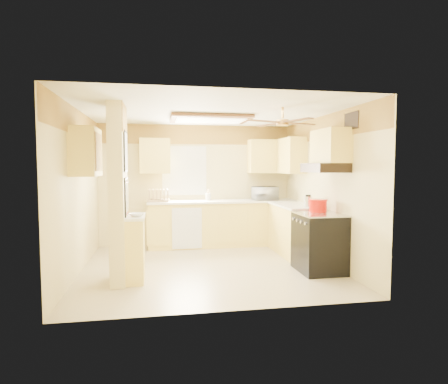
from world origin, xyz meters
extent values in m
plane|color=tan|center=(0.00, 0.00, 0.00)|extent=(4.00, 4.00, 0.00)
plane|color=white|center=(0.00, 0.00, 2.50)|extent=(4.00, 4.00, 0.00)
plane|color=#E2CF8A|center=(0.00, 1.90, 1.25)|extent=(4.00, 0.00, 4.00)
plane|color=#E2CF8A|center=(0.00, -1.90, 1.25)|extent=(4.00, 0.00, 4.00)
plane|color=#E2CF8A|center=(-2.00, 0.00, 1.25)|extent=(0.00, 3.80, 3.80)
plane|color=#E2CF8A|center=(2.00, 0.00, 1.25)|extent=(0.00, 3.80, 3.80)
cube|color=gold|center=(0.00, 1.88, 2.30)|extent=(4.00, 0.02, 0.40)
cube|color=#E2CF8A|center=(-1.35, -0.55, 1.25)|extent=(0.20, 0.70, 2.50)
cube|color=#F6D96D|center=(-1.13, -0.55, 0.45)|extent=(0.25, 0.55, 0.90)
cube|color=white|center=(-1.13, -0.55, 0.92)|extent=(0.28, 0.58, 0.04)
cube|color=#F6D96D|center=(0.50, 1.60, 0.45)|extent=(3.00, 0.60, 0.90)
cube|color=#F6D96D|center=(1.70, 0.60, 0.45)|extent=(0.60, 1.40, 0.90)
cube|color=white|center=(0.50, 1.59, 0.92)|extent=(3.04, 0.64, 0.04)
cube|color=white|center=(1.69, 0.60, 0.92)|extent=(0.64, 1.44, 0.04)
cube|color=white|center=(-0.25, 1.29, 0.43)|extent=(0.58, 0.02, 0.80)
cube|color=white|center=(-0.25, 1.89, 1.55)|extent=(0.92, 0.02, 1.02)
cube|color=white|center=(-0.25, 1.89, 1.55)|extent=(0.80, 0.02, 0.90)
cube|color=#F6D96D|center=(-0.85, 1.72, 1.85)|extent=(0.60, 0.35, 0.70)
cube|color=#F6D96D|center=(1.55, 1.72, 1.85)|extent=(0.90, 0.35, 0.70)
cube|color=#F6D96D|center=(1.82, 1.25, 1.85)|extent=(0.35, 1.00, 0.70)
cube|color=#F6D96D|center=(-1.82, -0.25, 1.85)|extent=(0.35, 0.75, 0.70)
cube|color=#F6D96D|center=(1.82, -0.55, 1.95)|extent=(0.35, 0.76, 0.52)
cube|color=black|center=(1.67, -0.55, 0.45)|extent=(0.65, 0.76, 0.90)
cube|color=silver|center=(1.67, -0.55, 0.91)|extent=(0.66, 0.77, 0.02)
cylinder|color=silver|center=(1.34, -0.80, 0.80)|extent=(0.03, 0.05, 0.05)
cylinder|color=silver|center=(1.34, -0.63, 0.80)|extent=(0.03, 0.05, 0.05)
cylinder|color=silver|center=(1.34, -0.47, 0.80)|extent=(0.03, 0.05, 0.05)
cylinder|color=silver|center=(1.34, -0.30, 0.80)|extent=(0.03, 0.05, 0.05)
cube|color=black|center=(1.74, -0.55, 1.62)|extent=(0.50, 0.76, 0.14)
cube|color=black|center=(-1.24, -0.55, 1.85)|extent=(0.02, 0.42, 0.57)
cube|color=white|center=(-1.23, -0.55, 1.85)|extent=(0.01, 0.37, 0.52)
cube|color=black|center=(-1.24, -0.55, 1.20)|extent=(0.02, 0.42, 0.57)
cube|color=yellow|center=(-1.23, -0.55, 1.20)|extent=(0.01, 0.37, 0.52)
cube|color=brown|center=(0.10, 0.50, 2.46)|extent=(1.35, 0.95, 0.06)
cube|color=white|center=(0.10, 0.50, 2.44)|extent=(1.15, 0.75, 0.02)
cylinder|color=gold|center=(1.00, -0.70, 2.42)|extent=(0.04, 0.04, 0.16)
cylinder|color=gold|center=(1.00, -0.70, 2.28)|extent=(0.18, 0.18, 0.08)
cube|color=brown|center=(1.30, -0.59, 2.28)|extent=(0.55, 0.28, 0.01)
cube|color=brown|center=(0.89, -0.40, 2.28)|extent=(0.28, 0.55, 0.01)
cube|color=brown|center=(0.70, -0.81, 2.28)|extent=(0.55, 0.28, 0.01)
cube|color=brown|center=(1.11, -1.00, 2.28)|extent=(0.28, 0.55, 0.01)
cube|color=black|center=(1.98, -0.90, 2.30)|extent=(0.02, 0.40, 0.25)
imported|color=white|center=(1.40, 1.56, 1.08)|extent=(0.51, 0.36, 0.28)
imported|color=white|center=(-1.09, -0.63, 0.96)|extent=(0.27, 0.27, 0.05)
cylinder|color=red|center=(1.73, -0.36, 1.00)|extent=(0.28, 0.28, 0.18)
cylinder|color=red|center=(1.73, -0.36, 1.11)|extent=(0.30, 0.30, 0.02)
cylinder|color=silver|center=(1.75, 0.11, 1.03)|extent=(0.14, 0.14, 0.18)
cylinder|color=black|center=(1.75, 0.11, 1.14)|extent=(0.09, 0.09, 0.03)
cube|color=tan|center=(-0.79, 1.58, 0.96)|extent=(0.45, 0.36, 0.04)
cube|color=tan|center=(-0.97, 1.58, 1.06)|extent=(0.02, 0.29, 0.24)
cube|color=tan|center=(-0.89, 1.58, 1.06)|extent=(0.02, 0.29, 0.24)
cube|color=tan|center=(-0.82, 1.58, 1.06)|extent=(0.02, 0.29, 0.24)
cube|color=tan|center=(-0.75, 1.58, 1.06)|extent=(0.02, 0.29, 0.24)
cube|color=tan|center=(-0.68, 1.58, 1.06)|extent=(0.02, 0.29, 0.24)
cube|color=tan|center=(-0.61, 1.58, 1.06)|extent=(0.02, 0.29, 0.24)
cylinder|color=white|center=(-0.89, 1.58, 1.06)|extent=(0.02, 0.24, 0.24)
cylinder|color=white|center=(-0.75, 1.58, 1.06)|extent=(0.02, 0.24, 0.24)
cylinder|color=white|center=(0.22, 1.67, 1.01)|extent=(0.11, 0.11, 0.14)
cylinder|color=tan|center=(0.25, 1.67, 1.05)|extent=(0.01, 0.01, 0.22)
cylinder|color=tan|center=(0.22, 1.69, 1.05)|extent=(0.01, 0.01, 0.22)
cylinder|color=tan|center=(0.20, 1.67, 1.05)|extent=(0.01, 0.01, 0.22)
cylinder|color=tan|center=(0.23, 1.65, 1.05)|extent=(0.01, 0.01, 0.22)
camera|label=1|loc=(-0.80, -5.97, 1.65)|focal=30.00mm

